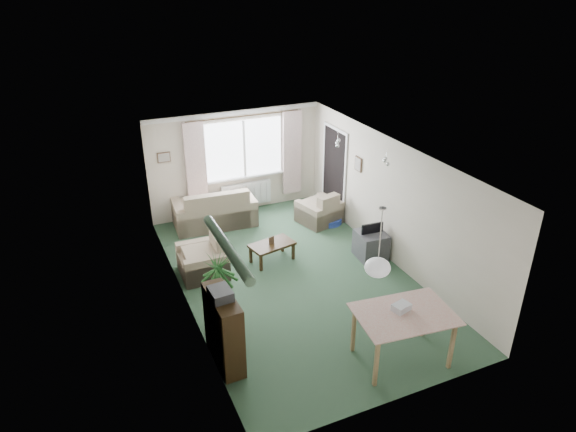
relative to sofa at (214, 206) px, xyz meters
name	(u,v)px	position (x,y,z in m)	size (l,w,h in m)	color
ground	(295,278)	(0.71, -2.75, -0.44)	(6.50, 6.50, 0.00)	#2D4B34
window	(244,149)	(0.91, 0.48, 1.06)	(1.80, 0.03, 1.30)	white
curtain_rod	(244,116)	(0.91, 0.40, 1.83)	(2.60, 0.03, 0.03)	black
curtain_left	(196,167)	(-0.24, 0.38, 0.83)	(0.45, 0.08, 2.00)	beige
curtain_right	(292,153)	(2.06, 0.38, 0.83)	(0.45, 0.08, 2.00)	beige
radiator	(246,194)	(0.91, 0.44, -0.04)	(1.20, 0.10, 0.55)	white
doorway	(334,173)	(2.69, -0.55, 0.56)	(0.03, 0.95, 2.00)	black
pendant_lamp	(378,267)	(0.91, -5.05, 1.04)	(0.36, 0.36, 0.36)	white
tinsel_garland	(227,247)	(-1.21, -5.05, 1.84)	(1.60, 1.60, 0.12)	#196626
bauble_cluster_a	(338,141)	(2.01, -1.85, 1.78)	(0.20, 0.20, 0.20)	silver
bauble_cluster_b	(386,158)	(2.31, -3.05, 1.78)	(0.20, 0.20, 0.20)	silver
wall_picture_back	(164,157)	(-0.89, 0.48, 1.11)	(0.28, 0.03, 0.22)	brown
wall_picture_right	(358,164)	(2.69, -1.55, 1.11)	(0.03, 0.24, 0.30)	brown
sofa	(214,206)	(0.00, 0.00, 0.00)	(1.76, 0.93, 0.88)	beige
armchair_corner	(319,207)	(2.18, -0.84, -0.07)	(0.82, 0.78, 0.74)	beige
armchair_left	(202,256)	(-0.79, -1.91, -0.05)	(0.87, 0.83, 0.78)	beige
coffee_table	(272,252)	(0.57, -2.00, -0.25)	(0.85, 0.47, 0.38)	black
photo_frame	(271,240)	(0.56, -2.01, 0.02)	(0.12, 0.02, 0.16)	#4C3827
bookshelf	(224,330)	(-1.13, -4.36, 0.13)	(0.31, 0.93, 1.13)	black
hifi_box	(220,294)	(-1.15, -4.39, 0.76)	(0.28, 0.35, 0.14)	#3D3D43
houseplant	(221,292)	(-0.94, -3.62, 0.25)	(0.59, 0.59, 1.38)	#1D552D
dining_table	(402,337)	(1.22, -5.35, -0.04)	(1.27, 0.85, 0.80)	#A47A59
gift_box	(401,308)	(1.22, -5.27, 0.42)	(0.25, 0.18, 0.12)	silver
tv_cube	(371,245)	(2.41, -2.65, -0.17)	(0.54, 0.59, 0.54)	#333337
pet_bed	(328,220)	(2.36, -0.95, -0.38)	(0.62, 0.62, 0.12)	navy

